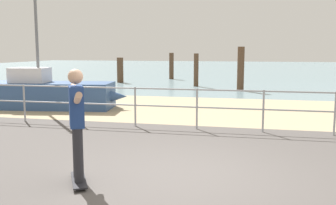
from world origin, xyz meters
name	(u,v)px	position (x,y,z in m)	size (l,w,h in m)	color
ground_plane	(172,200)	(0.00, -1.00, 0.00)	(24.00, 10.00, 0.04)	#514C49
beach_strip	(223,110)	(0.00, 7.00, 0.00)	(24.00, 6.00, 0.04)	tan
sea_surface	(246,69)	(0.00, 35.00, 0.00)	(72.00, 50.00, 0.04)	#75939E
railing_fence	(135,101)	(-1.99, 3.60, 0.70)	(9.76, 0.05, 1.05)	#9EA0A5
sailboat	(52,94)	(-5.71, 5.99, 0.52)	(5.05, 1.98, 5.00)	#335184
skateboard	(79,180)	(-1.49, -0.74, 0.07)	(0.57, 0.80, 0.08)	black
skateboarder	(77,118)	(-1.49, -0.74, 1.02)	(0.79, 1.30, 1.65)	#26262B
groyne_post_0	(120,70)	(-7.02, 16.37, 0.76)	(0.39, 0.39, 1.53)	#513826
groyne_post_1	(171,66)	(-4.58, 19.78, 0.89)	(0.31, 0.31, 1.79)	#513826
groyne_post_2	(196,70)	(-2.13, 14.90, 0.90)	(0.26, 0.26, 1.80)	#513826
groyne_post_3	(241,69)	(0.31, 13.22, 1.07)	(0.33, 0.33, 2.15)	#513826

